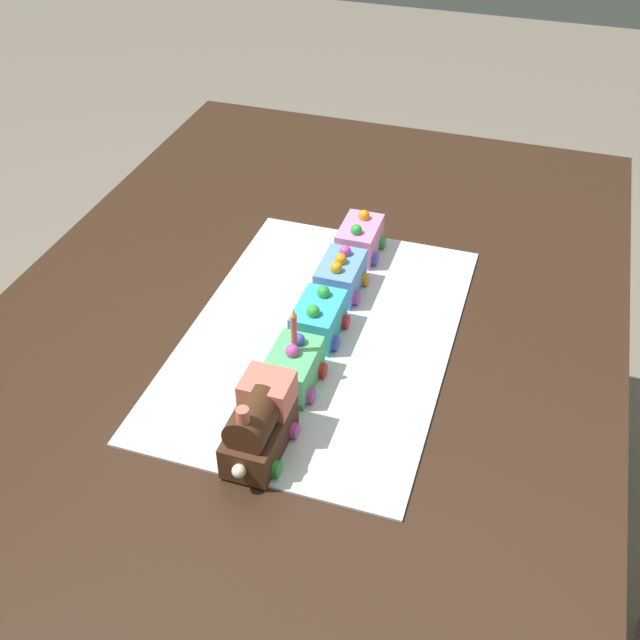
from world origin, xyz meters
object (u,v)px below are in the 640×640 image
object	(u,v)px
cake_car_tanker_bubblegum	(360,239)
cake_car_caboose_mint_green	(293,368)
cake_car_flatbed_sky_blue	(340,276)
cake_car_gondola_turquoise	(318,319)
dining_table	(311,352)
birthday_candle	(294,326)
cake_locomotive	(259,423)

from	to	relation	value
cake_car_tanker_bubblegum	cake_car_caboose_mint_green	bearing A→B (deg)	180.00
cake_car_caboose_mint_green	cake_car_flatbed_sky_blue	world-z (taller)	same
cake_car_tanker_bubblegum	cake_car_gondola_turquoise	bearing A→B (deg)	180.00
dining_table	birthday_candle	distance (m)	0.28
cake_car_caboose_mint_green	cake_car_flatbed_sky_blue	xyz separation A→B (m)	(0.24, 0.00, 0.00)
cake_car_gondola_turquoise	birthday_candle	bearing A→B (deg)	180.00
cake_car_flatbed_sky_blue	cake_car_tanker_bubblegum	size ratio (longest dim) A/B	1.00
cake_car_gondola_turquoise	birthday_candle	world-z (taller)	birthday_candle
dining_table	cake_locomotive	size ratio (longest dim) A/B	10.00
dining_table	cake_car_caboose_mint_green	xyz separation A→B (m)	(-0.19, -0.04, 0.14)
birthday_candle	cake_car_caboose_mint_green	bearing A→B (deg)	-180.00
cake_car_flatbed_sky_blue	cake_car_tanker_bubblegum	world-z (taller)	same
cake_car_flatbed_sky_blue	birthday_candle	size ratio (longest dim) A/B	1.72
birthday_candle	cake_car_tanker_bubblegum	bearing A→B (deg)	-0.00
birthday_candle	cake_car_flatbed_sky_blue	bearing A→B (deg)	-0.00
dining_table	birthday_candle	world-z (taller)	birthday_candle
cake_car_flatbed_sky_blue	dining_table	bearing A→B (deg)	139.40
cake_car_gondola_turquoise	cake_car_flatbed_sky_blue	distance (m)	0.12
dining_table	cake_car_gondola_turquoise	world-z (taller)	cake_car_gondola_turquoise
dining_table	cake_locomotive	xyz separation A→B (m)	(-0.32, -0.04, 0.16)
cake_car_flatbed_sky_blue	cake_car_tanker_bubblegum	distance (m)	0.12
cake_car_caboose_mint_green	birthday_candle	bearing A→B (deg)	0.00
cake_car_caboose_mint_green	cake_car_tanker_bubblegum	xyz separation A→B (m)	(0.35, 0.00, 0.00)
cake_locomotive	cake_car_caboose_mint_green	world-z (taller)	cake_locomotive
dining_table	cake_car_gondola_turquoise	size ratio (longest dim) A/B	14.00
cake_locomotive	cake_car_gondola_turquoise	distance (m)	0.25
cake_locomotive	cake_car_flatbed_sky_blue	distance (m)	0.37
cake_locomotive	birthday_candle	distance (m)	0.15
cake_car_tanker_bubblegum	birthday_candle	world-z (taller)	birthday_candle
cake_locomotive	cake_car_tanker_bubblegum	world-z (taller)	cake_locomotive
dining_table	cake_car_tanker_bubblegum	world-z (taller)	cake_car_tanker_bubblegum
cake_locomotive	cake_car_flatbed_sky_blue	xyz separation A→B (m)	(0.36, -0.00, -0.02)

